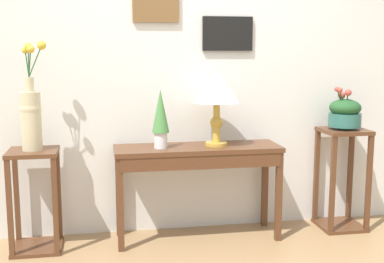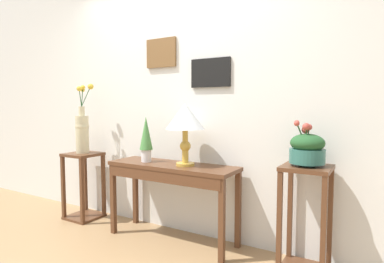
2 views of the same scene
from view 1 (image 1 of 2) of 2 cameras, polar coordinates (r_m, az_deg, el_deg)
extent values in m
cube|color=silver|center=(4.00, -1.88, 8.59)|extent=(9.00, 0.10, 2.80)
cube|color=brown|center=(3.93, -4.11, 14.29)|extent=(0.35, 0.02, 0.29)
cube|color=#526566|center=(3.93, -4.10, 14.29)|extent=(0.28, 0.01, 0.23)
cube|color=black|center=(4.02, 4.04, 10.94)|extent=(0.40, 0.02, 0.26)
cube|color=slate|center=(4.01, 4.06, 10.95)|extent=(0.32, 0.01, 0.21)
cube|color=#56331E|center=(3.81, 0.64, -1.92)|extent=(1.25, 0.39, 0.03)
cube|color=#56331E|center=(3.65, 1.16, -3.48)|extent=(1.18, 0.03, 0.10)
cube|color=#56331E|center=(3.68, -8.07, -8.26)|extent=(0.05, 0.04, 0.69)
cube|color=#56331E|center=(3.90, 9.74, -7.29)|extent=(0.04, 0.04, 0.69)
cube|color=#56331E|center=(3.99, -8.26, -6.85)|extent=(0.05, 0.04, 0.69)
cube|color=#56331E|center=(4.20, 8.21, -6.05)|extent=(0.04, 0.04, 0.69)
cylinder|color=gold|center=(3.83, 2.76, -1.40)|extent=(0.17, 0.17, 0.02)
cylinder|color=gold|center=(3.82, 2.77, -0.10)|extent=(0.06, 0.06, 0.15)
sphere|color=gold|center=(3.81, 2.78, 1.03)|extent=(0.10, 0.10, 0.10)
cylinder|color=gold|center=(3.80, 2.79, 2.16)|extent=(0.05, 0.05, 0.15)
cone|color=silver|center=(3.78, 2.81, 5.04)|extent=(0.35, 0.35, 0.23)
cylinder|color=silver|center=(3.73, -3.54, -0.98)|extent=(0.10, 0.10, 0.12)
cone|color=#478442|center=(3.70, -3.57, 2.34)|extent=(0.13, 0.13, 0.32)
cube|color=#56331E|center=(3.76, -17.51, -2.24)|extent=(0.35, 0.35, 0.03)
cube|color=#56331E|center=(3.96, -17.01, -12.37)|extent=(0.35, 0.35, 0.03)
cube|color=#56331E|center=(3.72, -19.88, -8.11)|extent=(0.04, 0.03, 0.68)
cube|color=#56331E|center=(3.68, -15.17, -8.07)|extent=(0.03, 0.03, 0.68)
cube|color=#56331E|center=(4.01, -19.16, -6.84)|extent=(0.04, 0.04, 0.68)
cube|color=#56331E|center=(3.97, -14.81, -6.78)|extent=(0.03, 0.04, 0.68)
cylinder|color=beige|center=(3.72, -17.68, 1.10)|extent=(0.14, 0.14, 0.41)
sphere|color=beige|center=(3.71, -17.74, 2.49)|extent=(0.15, 0.15, 0.15)
cylinder|color=beige|center=(3.70, -17.87, 5.06)|extent=(0.06, 0.06, 0.10)
cylinder|color=#235128|center=(3.71, -18.10, 7.29)|extent=(0.03, 0.05, 0.19)
sphere|color=gold|center=(3.73, -18.29, 8.71)|extent=(0.05, 0.05, 0.05)
cylinder|color=#235128|center=(3.71, -17.25, 7.59)|extent=(0.10, 0.07, 0.22)
sphere|color=gold|center=(3.73, -16.60, 9.30)|extent=(0.06, 0.06, 0.06)
cylinder|color=#235128|center=(3.70, -17.95, 7.49)|extent=(0.01, 0.03, 0.21)
sphere|color=gold|center=(3.71, -17.98, 9.11)|extent=(0.05, 0.05, 0.05)
cylinder|color=#235128|center=(3.66, -17.83, 7.34)|extent=(0.04, 0.06, 0.19)
sphere|color=gold|center=(3.64, -17.75, 8.83)|extent=(0.05, 0.05, 0.05)
cube|color=#56331E|center=(4.20, 16.77, 0.07)|extent=(0.35, 0.35, 0.03)
cube|color=#56331E|center=(4.39, 16.29, -10.14)|extent=(0.35, 0.35, 0.03)
cube|color=#56331E|center=(4.08, 15.57, -5.79)|extent=(0.04, 0.03, 0.76)
cube|color=#56331E|center=(4.22, 19.30, -5.48)|extent=(0.04, 0.03, 0.76)
cube|color=#56331E|center=(4.35, 13.84, -4.81)|extent=(0.04, 0.04, 0.76)
cube|color=#56331E|center=(4.48, 17.40, -4.55)|extent=(0.04, 0.04, 0.76)
cylinder|color=#2D665B|center=(4.20, 16.79, 0.41)|extent=(0.12, 0.12, 0.02)
cylinder|color=#2D665B|center=(4.19, 16.83, 1.27)|extent=(0.26, 0.26, 0.11)
ellipsoid|color=#235128|center=(4.18, 16.89, 2.59)|extent=(0.25, 0.25, 0.14)
cylinder|color=#235128|center=(4.15, 16.45, 3.29)|extent=(0.09, 0.01, 0.19)
sphere|color=#B7473D|center=(4.13, 16.03, 4.61)|extent=(0.04, 0.04, 0.04)
cylinder|color=#235128|center=(4.14, 16.61, 3.24)|extent=(0.08, 0.05, 0.19)
sphere|color=#B7473D|center=(4.10, 16.35, 4.50)|extent=(0.04, 0.04, 0.04)
cylinder|color=#235128|center=(4.15, 17.03, 3.10)|extent=(0.01, 0.05, 0.17)
sphere|color=#B7473D|center=(4.13, 17.21, 4.22)|extent=(0.05, 0.05, 0.05)
cylinder|color=#235128|center=(4.18, 16.69, 2.96)|extent=(0.03, 0.04, 0.14)
sphere|color=#B7473D|center=(4.19, 16.51, 3.92)|extent=(0.06, 0.06, 0.06)
cylinder|color=#235128|center=(4.17, 17.02, 3.08)|extent=(0.02, 0.03, 0.16)
sphere|color=#B7473D|center=(4.16, 17.19, 4.17)|extent=(0.05, 0.05, 0.05)
camera|label=2|loc=(2.70, 52.41, 1.74)|focal=30.29mm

